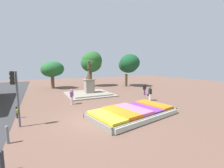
{
  "coord_description": "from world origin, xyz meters",
  "views": [
    {
      "loc": [
        -3.74,
        -9.93,
        3.89
      ],
      "look_at": [
        3.17,
        3.83,
        1.98
      ],
      "focal_mm": 24.0,
      "sensor_mm": 36.0,
      "label": 1
    }
  ],
  "objects_px": {
    "flower_planter": "(133,112)",
    "kerb_bollard_north": "(17,112)",
    "statue_monument": "(89,90)",
    "pedestrian_near_planter": "(72,95)",
    "pedestrian_with_handbag": "(150,93)",
    "traffic_light_mid_block": "(15,89)",
    "kerb_bollard_mid_b": "(7,134)",
    "pedestrian_crossing_plaza": "(145,88)",
    "kerb_bollard_mid_a": "(2,161)"
  },
  "relations": [
    {
      "from": "flower_planter",
      "to": "kerb_bollard_north",
      "type": "height_order",
      "value": "kerb_bollard_north"
    },
    {
      "from": "flower_planter",
      "to": "statue_monument",
      "type": "relative_size",
      "value": 1.24
    },
    {
      "from": "flower_planter",
      "to": "pedestrian_near_planter",
      "type": "bearing_deg",
      "value": 121.54
    },
    {
      "from": "flower_planter",
      "to": "pedestrian_with_handbag",
      "type": "relative_size",
      "value": 4.56
    },
    {
      "from": "traffic_light_mid_block",
      "to": "statue_monument",
      "type": "bearing_deg",
      "value": 48.15
    },
    {
      "from": "flower_planter",
      "to": "traffic_light_mid_block",
      "type": "bearing_deg",
      "value": 169.25
    },
    {
      "from": "pedestrian_near_planter",
      "to": "kerb_bollard_mid_b",
      "type": "xyz_separation_m",
      "value": [
        -4.49,
        -6.32,
        -0.41
      ]
    },
    {
      "from": "flower_planter",
      "to": "pedestrian_near_planter",
      "type": "relative_size",
      "value": 4.58
    },
    {
      "from": "pedestrian_crossing_plaza",
      "to": "kerb_bollard_mid_b",
      "type": "distance_m",
      "value": 15.66
    },
    {
      "from": "pedestrian_crossing_plaza",
      "to": "kerb_bollard_north",
      "type": "distance_m",
      "value": 14.36
    },
    {
      "from": "traffic_light_mid_block",
      "to": "kerb_bollard_north",
      "type": "xyz_separation_m",
      "value": [
        -0.24,
        1.97,
        -1.97
      ]
    },
    {
      "from": "pedestrian_with_handbag",
      "to": "kerb_bollard_mid_a",
      "type": "distance_m",
      "value": 13.95
    },
    {
      "from": "flower_planter",
      "to": "pedestrian_with_handbag",
      "type": "xyz_separation_m",
      "value": [
        4.59,
        3.37,
        0.61
      ]
    },
    {
      "from": "pedestrian_near_planter",
      "to": "kerb_bollard_mid_b",
      "type": "relative_size",
      "value": 1.68
    },
    {
      "from": "kerb_bollard_mid_a",
      "to": "kerb_bollard_mid_b",
      "type": "distance_m",
      "value": 2.41
    },
    {
      "from": "pedestrian_with_handbag",
      "to": "flower_planter",
      "type": "bearing_deg",
      "value": -143.72
    },
    {
      "from": "pedestrian_near_planter",
      "to": "pedestrian_crossing_plaza",
      "type": "xyz_separation_m",
      "value": [
        9.6,
        0.52,
        -0.02
      ]
    },
    {
      "from": "pedestrian_with_handbag",
      "to": "kerb_bollard_north",
      "type": "distance_m",
      "value": 12.57
    },
    {
      "from": "kerb_bollard_mid_a",
      "to": "kerb_bollard_north",
      "type": "height_order",
      "value": "kerb_bollard_north"
    },
    {
      "from": "statue_monument",
      "to": "kerb_bollard_north",
      "type": "height_order",
      "value": "statue_monument"
    },
    {
      "from": "flower_planter",
      "to": "statue_monument",
      "type": "xyz_separation_m",
      "value": [
        -0.32,
        9.75,
        0.36
      ]
    },
    {
      "from": "traffic_light_mid_block",
      "to": "kerb_bollard_mid_b",
      "type": "bearing_deg",
      "value": -96.18
    },
    {
      "from": "flower_planter",
      "to": "kerb_bollard_mid_a",
      "type": "bearing_deg",
      "value": -158.69
    },
    {
      "from": "flower_planter",
      "to": "pedestrian_near_planter",
      "type": "xyz_separation_m",
      "value": [
        -3.48,
        5.67,
        0.63
      ]
    },
    {
      "from": "kerb_bollard_mid_a",
      "to": "kerb_bollard_north",
      "type": "bearing_deg",
      "value": 91.59
    },
    {
      "from": "flower_planter",
      "to": "kerb_bollard_mid_b",
      "type": "relative_size",
      "value": 7.68
    },
    {
      "from": "flower_planter",
      "to": "pedestrian_near_planter",
      "type": "distance_m",
      "value": 6.69
    },
    {
      "from": "traffic_light_mid_block",
      "to": "pedestrian_crossing_plaza",
      "type": "xyz_separation_m",
      "value": [
        13.86,
        4.72,
        -1.57
      ]
    },
    {
      "from": "kerb_bollard_north",
      "to": "kerb_bollard_mid_a",
      "type": "bearing_deg",
      "value": -88.41
    },
    {
      "from": "kerb_bollard_mid_b",
      "to": "kerb_bollard_mid_a",
      "type": "bearing_deg",
      "value": -85.89
    },
    {
      "from": "traffic_light_mid_block",
      "to": "pedestrian_near_planter",
      "type": "height_order",
      "value": "traffic_light_mid_block"
    },
    {
      "from": "pedestrian_near_planter",
      "to": "pedestrian_crossing_plaza",
      "type": "bearing_deg",
      "value": 3.09
    },
    {
      "from": "kerb_bollard_mid_b",
      "to": "kerb_bollard_north",
      "type": "relative_size",
      "value": 1.03
    },
    {
      "from": "statue_monument",
      "to": "kerb_bollard_mid_a",
      "type": "distance_m",
      "value": 14.82
    },
    {
      "from": "traffic_light_mid_block",
      "to": "pedestrian_near_planter",
      "type": "relative_size",
      "value": 2.24
    },
    {
      "from": "statue_monument",
      "to": "kerb_bollard_mid_b",
      "type": "distance_m",
      "value": 12.9
    },
    {
      "from": "flower_planter",
      "to": "kerb_bollard_north",
      "type": "xyz_separation_m",
      "value": [
        -7.98,
        3.44,
        0.2
      ]
    },
    {
      "from": "traffic_light_mid_block",
      "to": "pedestrian_with_handbag",
      "type": "distance_m",
      "value": 12.57
    },
    {
      "from": "statue_monument",
      "to": "traffic_light_mid_block",
      "type": "distance_m",
      "value": 11.26
    },
    {
      "from": "kerb_bollard_mid_b",
      "to": "kerb_bollard_north",
      "type": "xyz_separation_m",
      "value": [
        -0.01,
        4.08,
        -0.02
      ]
    },
    {
      "from": "pedestrian_near_planter",
      "to": "flower_planter",
      "type": "bearing_deg",
      "value": -58.46
    },
    {
      "from": "kerb_bollard_mid_b",
      "to": "statue_monument",
      "type": "bearing_deg",
      "value": 53.66
    },
    {
      "from": "pedestrian_near_planter",
      "to": "kerb_bollard_mid_a",
      "type": "distance_m",
      "value": 9.73
    },
    {
      "from": "pedestrian_near_planter",
      "to": "kerb_bollard_mid_a",
      "type": "xyz_separation_m",
      "value": [
        -4.31,
        -8.71,
        -0.44
      ]
    },
    {
      "from": "pedestrian_with_handbag",
      "to": "pedestrian_near_planter",
      "type": "distance_m",
      "value": 8.39
    },
    {
      "from": "kerb_bollard_north",
      "to": "pedestrian_with_handbag",
      "type": "bearing_deg",
      "value": -0.33
    },
    {
      "from": "kerb_bollard_mid_b",
      "to": "pedestrian_with_handbag",
      "type": "bearing_deg",
      "value": 17.72
    },
    {
      "from": "traffic_light_mid_block",
      "to": "pedestrian_near_planter",
      "type": "bearing_deg",
      "value": 44.64
    },
    {
      "from": "flower_planter",
      "to": "statue_monument",
      "type": "bearing_deg",
      "value": 91.88
    },
    {
      "from": "kerb_bollard_mid_b",
      "to": "flower_planter",
      "type": "bearing_deg",
      "value": 4.61
    }
  ]
}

